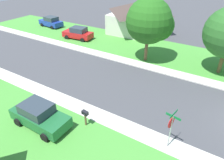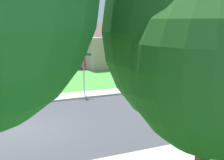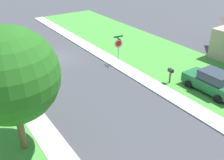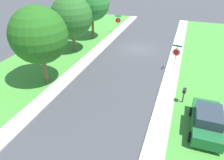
{
  "view_description": "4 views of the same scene",
  "coord_description": "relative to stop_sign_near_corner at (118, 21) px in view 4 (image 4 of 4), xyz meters",
  "views": [
    {
      "loc": [
        -14.05,
        2.97,
        10.17
      ],
      "look_at": [
        -1.68,
        10.67,
        1.4
      ],
      "focal_mm": 32.58,
      "sensor_mm": 36.0,
      "label": 1
    },
    {
      "loc": [
        12.63,
        -1.44,
        4.45
      ],
      "look_at": [
        -1.92,
        5.21,
        1.4
      ],
      "focal_mm": 49.53,
      "sensor_mm": 36.0,
      "label": 2
    },
    {
      "loc": [
        8.33,
        22.87,
        10.13
      ],
      "look_at": [
        -1.0,
        9.2,
        1.4
      ],
      "focal_mm": 41.81,
      "sensor_mm": 36.0,
      "label": 3
    },
    {
      "loc": [
        -5.28,
        24.91,
        10.11
      ],
      "look_at": [
        -0.28,
        10.85,
        1.4
      ],
      "focal_mm": 33.83,
      "sensor_mm": 36.0,
      "label": 4
    }
  ],
  "objects": [
    {
      "name": "ground_plane",
      "position": [
        -4.35,
        4.84,
        -1.89
      ],
      "size": [
        120.0,
        120.0,
        0.0
      ],
      "primitive_type": "plane",
      "color": "#424247"
    },
    {
      "name": "sidewalk_east",
      "position": [
        0.35,
        16.84,
        -1.84
      ],
      "size": [
        1.4,
        56.0,
        0.1
      ],
      "primitive_type": "cube",
      "color": "beige",
      "rests_on": "ground"
    },
    {
      "name": "lawn_east",
      "position": [
        5.05,
        16.84,
        -1.85
      ],
      "size": [
        8.0,
        56.0,
        0.08
      ],
      "primitive_type": "cube",
      "color": "#479338",
      "rests_on": "ground"
    },
    {
      "name": "sidewalk_west",
      "position": [
        -9.05,
        16.84,
        -1.84
      ],
      "size": [
        1.4,
        56.0,
        0.1
      ],
      "primitive_type": "cube",
      "color": "beige",
      "rests_on": "ground"
    },
    {
      "name": "stop_sign_near_corner",
      "position": [
        0.0,
        0.0,
        0.0
      ],
      "size": [
        0.91,
        0.91,
        2.77
      ],
      "color": "#9E9EA3",
      "rests_on": "ground"
    },
    {
      "name": "stop_sign_far_corner",
      "position": [
        -9.15,
        9.52,
        0.0
      ],
      "size": [
        0.91,
        0.91,
        2.77
      ],
      "color": "#9E9EA3",
      "rests_on": "ground"
    },
    {
      "name": "car_green_behind_trees",
      "position": [
        -11.95,
        17.72,
        -1.01
      ],
      "size": [
        2.05,
        4.3,
        1.76
      ],
      "color": "#1E6033",
      "rests_on": "ground"
    },
    {
      "name": "tree_sidewalk_mid",
      "position": [
        2.03,
        15.64,
        2.47
      ],
      "size": [
        5.19,
        4.83,
        6.94
      ],
      "color": "brown",
      "rests_on": "ground"
    },
    {
      "name": "tree_corner_large",
      "position": [
        2.96,
        2.95,
        2.91
      ],
      "size": [
        5.19,
        4.83,
        7.37
      ],
      "color": "brown",
      "rests_on": "ground"
    },
    {
      "name": "tree_sidewalk_far",
      "position": [
        3.2,
        8.03,
        2.2
      ],
      "size": [
        5.17,
        4.81,
        6.65
      ],
      "color": "brown",
      "rests_on": "ground"
    },
    {
      "name": "mailbox",
      "position": [
        -10.34,
        14.98,
        -0.88
      ],
      "size": [
        0.29,
        0.5,
        1.31
      ],
      "color": "brown",
      "rests_on": "ground"
    }
  ]
}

